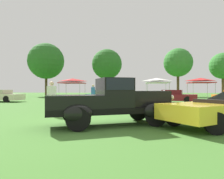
# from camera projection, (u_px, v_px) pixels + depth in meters

# --- Properties ---
(ground_plane) EXTENTS (120.00, 120.00, 0.00)m
(ground_plane) POSITION_uv_depth(u_px,v_px,m) (91.00, 124.00, 7.53)
(ground_plane) COLOR #42752D
(feature_pickup_truck) EXTENTS (4.73, 3.16, 1.70)m
(feature_pickup_truck) POSITION_uv_depth(u_px,v_px,m) (112.00, 101.00, 7.25)
(feature_pickup_truck) COLOR black
(feature_pickup_truck) RESTS_ON ground_plane
(neighbor_convertible) EXTENTS (4.64, 4.04, 1.40)m
(neighbor_convertible) POSITION_uv_depth(u_px,v_px,m) (220.00, 109.00, 7.11)
(neighbor_convertible) COLOR yellow
(neighbor_convertible) RESTS_ON ground_plane
(show_car_cream) EXTENTS (4.78, 2.31, 1.22)m
(show_car_cream) POSITION_uv_depth(u_px,v_px,m) (1.00, 96.00, 20.49)
(show_car_cream) COLOR beige
(show_car_cream) RESTS_ON ground_plane
(show_car_teal) EXTENTS (4.57, 2.66, 1.22)m
(show_car_teal) POSITION_uv_depth(u_px,v_px,m) (108.00, 96.00, 19.63)
(show_car_teal) COLOR teal
(show_car_teal) RESTS_ON ground_plane
(show_car_burgundy) EXTENTS (4.48, 2.83, 1.22)m
(show_car_burgundy) POSITION_uv_depth(u_px,v_px,m) (174.00, 96.00, 19.17)
(show_car_burgundy) COLOR maroon
(show_car_burgundy) RESTS_ON ground_plane
(spectator_near_truck) EXTENTS (0.26, 0.41, 1.69)m
(spectator_near_truck) POSITION_uv_depth(u_px,v_px,m) (93.00, 94.00, 16.72)
(spectator_near_truck) COLOR #7F7056
(spectator_near_truck) RESTS_ON ground_plane
(spectator_between_cars) EXTENTS (0.43, 0.46, 1.69)m
(spectator_between_cars) POSITION_uv_depth(u_px,v_px,m) (52.00, 97.00, 9.88)
(spectator_between_cars) COLOR #7F7056
(spectator_between_cars) RESTS_ON ground_plane
(canopy_tent_left_field) EXTENTS (3.02, 3.02, 2.71)m
(canopy_tent_left_field) POSITION_uv_depth(u_px,v_px,m) (72.00, 81.00, 26.43)
(canopy_tent_left_field) COLOR #B7B7BC
(canopy_tent_left_field) RESTS_ON ground_plane
(canopy_tent_center_field) EXTENTS (2.88, 2.88, 2.71)m
(canopy_tent_center_field) POSITION_uv_depth(u_px,v_px,m) (157.00, 80.00, 25.40)
(canopy_tent_center_field) COLOR #B7B7BC
(canopy_tent_center_field) RESTS_ON ground_plane
(canopy_tent_right_field) EXTENTS (2.84, 2.84, 2.71)m
(canopy_tent_right_field) POSITION_uv_depth(u_px,v_px,m) (201.00, 80.00, 25.07)
(canopy_tent_right_field) COLOR #B7B7BC
(canopy_tent_right_field) RESTS_ON ground_plane
(treeline_far_left) EXTENTS (6.45, 6.45, 9.58)m
(treeline_far_left) POSITION_uv_depth(u_px,v_px,m) (46.00, 61.00, 36.02)
(treeline_far_left) COLOR #47331E
(treeline_far_left) RESTS_ON ground_plane
(treeline_mid_left) EXTENTS (5.60, 5.60, 8.74)m
(treeline_mid_left) POSITION_uv_depth(u_px,v_px,m) (107.00, 64.00, 37.20)
(treeline_mid_left) COLOR brown
(treeline_mid_left) RESTS_ON ground_plane
(treeline_center) EXTENTS (4.88, 4.88, 8.28)m
(treeline_center) POSITION_uv_depth(u_px,v_px,m) (178.00, 63.00, 34.10)
(treeline_center) COLOR #47331E
(treeline_center) RESTS_ON ground_plane
(treeline_mid_right) EXTENTS (4.48, 4.48, 7.52)m
(treeline_mid_right) POSITION_uv_depth(u_px,v_px,m) (223.00, 66.00, 34.07)
(treeline_mid_right) COLOR brown
(treeline_mid_right) RESTS_ON ground_plane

